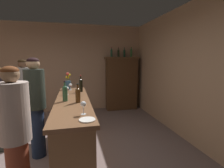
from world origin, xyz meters
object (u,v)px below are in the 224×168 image
wine_bottle_merlot (78,94)px  patron_redhead (1,106)px  cheese_plate (87,120)px  display_bottle_center (124,53)px  wine_bottle_chardonnay (81,85)px  patron_tall (25,92)px  wine_glass_front (67,89)px  patron_near_entrance (36,103)px  wine_glass_rear (70,86)px  patron_in_navy (15,134)px  display_bottle_left (111,53)px  display_bottle_midleft (118,53)px  wine_bottle_riesling (65,93)px  display_bottle_midright (131,53)px  bar_counter (74,128)px  display_cabinet (121,82)px  flower_arrangement (68,83)px  wine_glass_mid (83,105)px

wine_bottle_merlot → patron_redhead: size_ratio=0.19×
cheese_plate → display_bottle_center: (1.49, 3.47, 0.86)m
wine_bottle_chardonnay → wine_bottle_merlot: size_ratio=1.16×
display_bottle_center → patron_tall: size_ratio=0.19×
wine_glass_front → patron_redhead: 1.18m
wine_bottle_chardonnay → patron_near_entrance: size_ratio=0.20×
wine_glass_rear → patron_in_navy: patron_in_navy is taller
display_bottle_left → patron_near_entrance: display_bottle_left is taller
wine_bottle_chardonnay → display_bottle_midleft: size_ratio=1.07×
cheese_plate → patron_tall: 2.62m
wine_bottle_riesling → patron_tall: bearing=124.3°
wine_bottle_chardonnay → display_bottle_midright: display_bottle_midright is taller
bar_counter → wine_bottle_chardonnay: wine_bottle_chardonnay is taller
display_cabinet → wine_bottle_riesling: (-1.67, -2.54, 0.23)m
patron_in_navy → wine_bottle_riesling: bearing=-4.3°
patron_in_navy → wine_bottle_merlot: bearing=-18.2°
bar_counter → flower_arrangement: bearing=95.4°
wine_glass_mid → wine_bottle_merlot: bearing=94.4°
display_bottle_midleft → patron_redhead: bearing=-144.1°
wine_bottle_riesling → patron_in_navy: size_ratio=0.20×
display_cabinet → patron_tall: 2.86m
wine_glass_front → display_bottle_left: display_bottle_left is taller
wine_glass_rear → display_bottle_left: (1.27, 1.57, 0.77)m
wine_bottle_riesling → flower_arrangement: flower_arrangement is taller
wine_bottle_chardonnay → patron_redhead: size_ratio=0.22×
wine_bottle_riesling → cheese_plate: (0.27, -0.92, -0.13)m
wine_bottle_merlot → display_cabinet: bearing=61.1°
display_bottle_midleft → patron_tall: 2.92m
bar_counter → wine_bottle_riesling: size_ratio=7.43×
wine_glass_rear → patron_in_navy: bearing=-106.5°
display_cabinet → bar_counter: bearing=-122.3°
wine_bottle_merlot → wine_glass_front: bearing=106.4°
display_cabinet → patron_in_navy: bearing=-122.3°
wine_glass_mid → bar_counter: bearing=99.2°
display_bottle_midleft → patron_redhead: size_ratio=0.21×
bar_counter → display_bottle_midleft: 3.17m
patron_near_entrance → flower_arrangement: bearing=59.8°
wine_bottle_chardonnay → patron_redhead: bearing=-174.1°
display_bottle_midleft → patron_in_navy: size_ratio=0.20×
wine_glass_front → display_bottle_midright: display_bottle_midright is taller
display_bottle_center → display_bottle_midright: display_bottle_midright is taller
display_cabinet → wine_glass_mid: display_cabinet is taller
bar_counter → patron_redhead: 1.38m
display_bottle_center → cheese_plate: bearing=-113.3°
display_cabinet → patron_near_entrance: display_cabinet is taller
display_cabinet → wine_glass_mid: 3.57m
wine_bottle_chardonnay → display_bottle_midleft: display_bottle_midleft is taller
wine_bottle_merlot → patron_tall: 1.92m
flower_arrangement → patron_redhead: (-1.15, -0.50, -0.31)m
cheese_plate → patron_near_entrance: size_ratio=0.11×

